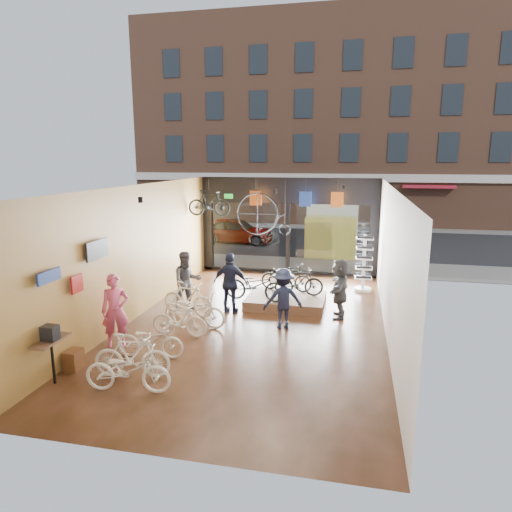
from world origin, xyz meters
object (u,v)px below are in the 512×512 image
(customer_1, at_px, (187,281))
(floor_bike_4, at_px, (194,310))
(customer_2, at_px, (231,283))
(customer_5, at_px, (340,288))
(floor_bike_1, at_px, (132,356))
(customer_3, at_px, (283,299))
(display_bike_left, at_px, (255,285))
(hung_bike, at_px, (209,203))
(display_bike_mid, at_px, (299,282))
(customer_0, at_px, (115,311))
(floor_bike_0, at_px, (128,370))
(floor_bike_2, at_px, (150,340))
(display_platform, at_px, (286,301))
(sunglasses_rack, at_px, (364,263))
(display_bike_right, at_px, (286,277))
(floor_bike_5, at_px, (187,299))
(floor_bike_3, at_px, (179,320))
(box_truck, at_px, (333,223))
(penny_farthing, at_px, (266,216))
(street_car, at_px, (235,230))

(customer_1, bearing_deg, floor_bike_4, -95.84)
(customer_2, bearing_deg, customer_5, -170.43)
(floor_bike_1, height_order, customer_3, customer_3)
(display_bike_left, relative_size, hung_bike, 1.19)
(display_bike_mid, distance_m, customer_0, 5.73)
(customer_1, height_order, customer_3, customer_1)
(floor_bike_0, height_order, floor_bike_4, floor_bike_4)
(floor_bike_2, bearing_deg, display_platform, -34.60)
(floor_bike_4, distance_m, customer_3, 2.44)
(sunglasses_rack, bearing_deg, display_bike_right, -128.11)
(floor_bike_4, distance_m, floor_bike_5, 0.97)
(floor_bike_3, distance_m, customer_1, 2.14)
(display_platform, relative_size, sunglasses_rack, 1.21)
(display_platform, bearing_deg, customer_1, -158.77)
(box_truck, height_order, floor_bike_1, box_truck)
(customer_5, bearing_deg, floor_bike_4, -67.31)
(floor_bike_1, height_order, customer_0, customer_0)
(penny_farthing, bearing_deg, customer_1, -114.78)
(display_bike_left, xyz_separation_m, customer_3, (1.05, -1.29, 0.04))
(customer_1, relative_size, customer_2, 1.00)
(floor_bike_0, bearing_deg, display_platform, -26.65)
(customer_2, bearing_deg, display_bike_right, -126.68)
(floor_bike_4, height_order, floor_bike_5, floor_bike_5)
(customer_1, bearing_deg, customer_3, -49.63)
(display_bike_left, distance_m, customer_0, 4.35)
(floor_bike_3, bearing_deg, display_bike_right, -29.26)
(floor_bike_1, height_order, display_bike_left, display_bike_left)
(box_truck, bearing_deg, floor_bike_2, -104.17)
(display_bike_mid, xyz_separation_m, display_bike_right, (-0.47, 0.50, -0.01))
(hung_bike, bearing_deg, display_bike_left, -143.81)
(street_car, distance_m, floor_bike_4, 12.72)
(floor_bike_1, xyz_separation_m, customer_5, (4.09, 4.74, 0.38))
(street_car, xyz_separation_m, hung_bike, (1.10, -7.80, 2.23))
(display_bike_mid, distance_m, penny_farthing, 3.37)
(floor_bike_1, xyz_separation_m, display_bike_left, (1.58, 4.82, 0.30))
(customer_1, distance_m, penny_farthing, 4.33)
(box_truck, height_order, display_bike_right, box_truck)
(floor_bike_3, xyz_separation_m, display_platform, (2.30, 3.13, -0.30))
(floor_bike_5, height_order, customer_0, customer_0)
(floor_bike_3, distance_m, penny_farthing, 6.15)
(customer_0, xyz_separation_m, customer_1, (0.73, 2.92, 0.00))
(box_truck, bearing_deg, floor_bike_5, -108.81)
(floor_bike_2, xyz_separation_m, floor_bike_3, (0.19, 1.33, 0.04))
(display_bike_right, height_order, customer_2, customer_2)
(floor_bike_1, relative_size, customer_0, 0.89)
(street_car, relative_size, display_bike_right, 2.42)
(floor_bike_2, xyz_separation_m, display_bike_right, (2.40, 5.08, 0.33))
(floor_bike_2, height_order, display_bike_left, display_bike_left)
(street_car, xyz_separation_m, customer_5, (6.01, -10.93, 0.17))
(floor_bike_0, height_order, floor_bike_2, floor_bike_0)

